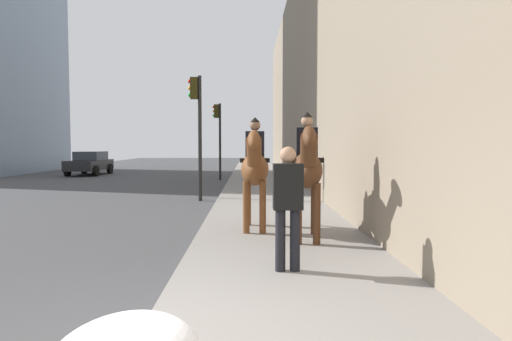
# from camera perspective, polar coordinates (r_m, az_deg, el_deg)

# --- Properties ---
(mounted_horse_near) EXTENTS (2.15, 0.61, 2.29)m
(mounted_horse_near) POSITION_cam_1_polar(r_m,az_deg,el_deg) (9.07, -0.14, 0.41)
(mounted_horse_near) COLOR brown
(mounted_horse_near) RESTS_ON sidewalk_slab
(mounted_horse_far) EXTENTS (2.15, 0.70, 2.33)m
(mounted_horse_far) POSITION_cam_1_polar(r_m,az_deg,el_deg) (8.15, 6.49, 0.30)
(mounted_horse_far) COLOR #4C2B16
(mounted_horse_far) RESTS_ON sidewalk_slab
(pedestrian_greeting) EXTENTS (0.26, 0.40, 1.70)m
(pedestrian_greeting) POSITION_cam_1_polar(r_m,az_deg,el_deg) (6.12, 4.06, -3.75)
(pedestrian_greeting) COLOR black
(pedestrian_greeting) RESTS_ON sidewalk_slab
(car_near_lane) EXTENTS (4.06, 1.95, 1.44)m
(car_near_lane) POSITION_cam_1_polar(r_m,az_deg,el_deg) (29.37, -20.32, 0.92)
(car_near_lane) COLOR black
(car_near_lane) RESTS_ON ground
(traffic_light_near_curb) EXTENTS (0.20, 0.44, 4.08)m
(traffic_light_near_curb) POSITION_cam_1_polar(r_m,az_deg,el_deg) (14.85, -7.47, 6.64)
(traffic_light_near_curb) COLOR black
(traffic_light_near_curb) RESTS_ON ground
(traffic_light_far_curb) EXTENTS (0.20, 0.44, 4.00)m
(traffic_light_far_curb) POSITION_cam_1_polar(r_m,az_deg,el_deg) (23.66, -4.80, 5.27)
(traffic_light_far_curb) COLOR black
(traffic_light_far_curb) RESTS_ON ground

